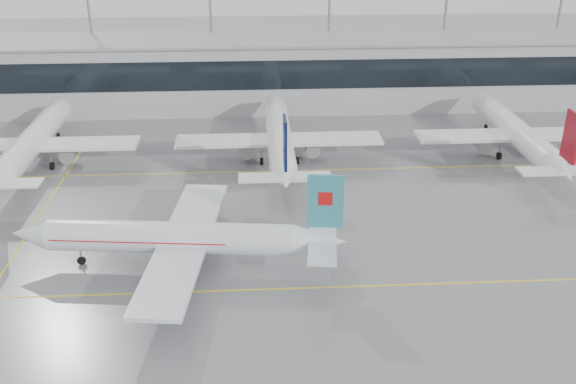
{
  "coord_description": "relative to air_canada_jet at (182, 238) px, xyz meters",
  "views": [
    {
      "loc": [
        -3.86,
        -53.5,
        35.29
      ],
      "look_at": [
        0.0,
        12.0,
        5.0
      ],
      "focal_mm": 40.0,
      "sensor_mm": 36.0,
      "label": 1
    }
  ],
  "objects": [
    {
      "name": "ground",
      "position": [
        11.28,
        -4.7,
        -3.41
      ],
      "size": [
        320.0,
        320.0,
        0.0
      ],
      "primitive_type": "plane",
      "color": "slate",
      "rests_on": "ground"
    },
    {
      "name": "taxi_line_main",
      "position": [
        11.28,
        -4.7,
        -3.41
      ],
      "size": [
        120.0,
        0.25,
        0.01
      ],
      "primitive_type": "cube",
      "color": "yellow",
      "rests_on": "ground"
    },
    {
      "name": "taxi_line_north",
      "position": [
        11.28,
        25.3,
        -3.41
      ],
      "size": [
        120.0,
        0.25,
        0.01
      ],
      "primitive_type": "cube",
      "color": "yellow",
      "rests_on": "ground"
    },
    {
      "name": "taxi_line_cross",
      "position": [
        -18.72,
        10.3,
        -3.41
      ],
      "size": [
        0.25,
        60.0,
        0.01
      ],
      "primitive_type": "cube",
      "color": "yellow",
      "rests_on": "ground"
    },
    {
      "name": "terminal",
      "position": [
        11.28,
        57.3,
        2.59
      ],
      "size": [
        180.0,
        15.0,
        12.0
      ],
      "primitive_type": "cube",
      "color": "#A5A5A9",
      "rests_on": "ground"
    },
    {
      "name": "terminal_glass",
      "position": [
        11.28,
        49.75,
        4.09
      ],
      "size": [
        180.0,
        0.2,
        5.0
      ],
      "primitive_type": "cube",
      "color": "black",
      "rests_on": "ground"
    },
    {
      "name": "terminal_roof",
      "position": [
        11.28,
        57.3,
        8.79
      ],
      "size": [
        182.0,
        16.0,
        0.4
      ],
      "primitive_type": "cube",
      "color": "gray",
      "rests_on": "ground"
    },
    {
      "name": "light_masts",
      "position": [
        11.28,
        63.3,
        9.93
      ],
      "size": [
        156.4,
        1.0,
        22.6
      ],
      "color": "gray",
      "rests_on": "ground"
    },
    {
      "name": "air_canada_jet",
      "position": [
        0.0,
        0.0,
        0.0
      ],
      "size": [
        35.03,
        27.77,
        10.83
      ],
      "rotation": [
        0.0,
        0.0,
        3.03
      ],
      "color": "silver",
      "rests_on": "ground"
    },
    {
      "name": "parked_jet_b",
      "position": [
        -23.72,
        28.99,
        0.3
      ],
      "size": [
        29.64,
        36.96,
        11.72
      ],
      "rotation": [
        0.0,
        0.0,
        1.57
      ],
      "color": "white",
      "rests_on": "ground"
    },
    {
      "name": "parked_jet_c",
      "position": [
        11.28,
        28.99,
        0.3
      ],
      "size": [
        29.64,
        36.96,
        11.72
      ],
      "rotation": [
        0.0,
        0.0,
        1.57
      ],
      "color": "white",
      "rests_on": "ground"
    },
    {
      "name": "parked_jet_d",
      "position": [
        46.28,
        28.99,
        0.3
      ],
      "size": [
        29.64,
        36.96,
        11.72
      ],
      "rotation": [
        0.0,
        0.0,
        1.57
      ],
      "color": "white",
      "rests_on": "ground"
    }
  ]
}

